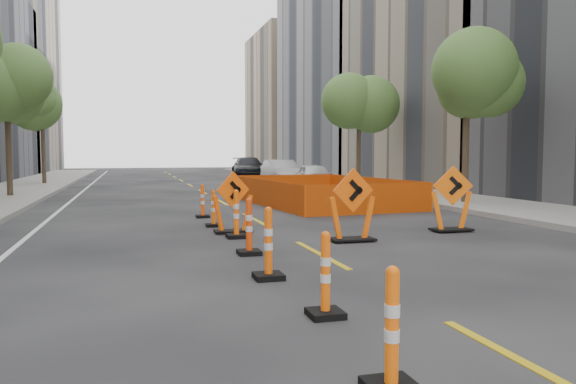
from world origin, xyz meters
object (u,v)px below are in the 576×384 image
object	(u,v)px
channelizer_6	(213,208)
chevron_sign_right	(452,199)
chevron_sign_center	(352,205)
parked_car_far	(248,168)
channelizer_3	(268,243)
channelizer_7	(203,201)
channelizer_1	(392,329)
parked_car_mid	(281,172)
channelizer_4	(249,226)
parked_car_near	(314,177)
channelizer_2	(326,274)
chevron_sign_left	(233,202)
channelizer_5	(236,214)

from	to	relation	value
channelizer_6	chevron_sign_right	xyz separation A→B (m)	(5.54, -2.53, 0.33)
chevron_sign_center	parked_car_far	size ratio (longest dim) A/B	0.29
channelizer_3	chevron_sign_right	xyz separation A→B (m)	(5.61, 3.86, 0.25)
channelizer_7	chevron_sign_right	bearing A→B (deg)	-40.03
channelizer_1	parked_car_mid	distance (m)	29.84
chevron_sign_center	parked_car_far	distance (m)	31.10
channelizer_1	channelizer_3	size ratio (longest dim) A/B	0.93
channelizer_4	parked_car_far	bearing A→B (deg)	78.26
chevron_sign_right	parked_car_mid	xyz separation A→B (m)	(1.27, 20.90, -0.05)
chevron_sign_right	parked_car_near	bearing A→B (deg)	100.00
channelizer_1	channelizer_3	xyz separation A→B (m)	(0.02, 4.27, 0.04)
channelizer_2	chevron_sign_center	xyz separation A→B (m)	(2.48, 5.22, 0.29)
channelizer_2	chevron_sign_left	size ratio (longest dim) A/B	0.68
chevron_sign_left	parked_car_far	bearing A→B (deg)	56.11
channelizer_3	channelizer_4	bearing A→B (deg)	86.19
channelizer_3	channelizer_5	distance (m)	4.28
channelizer_2	chevron_sign_center	distance (m)	5.79
channelizer_6	chevron_sign_center	bearing A→B (deg)	-52.08
chevron_sign_right	channelizer_6	bearing A→B (deg)	171.72
channelizer_2	parked_car_far	distance (m)	36.64
channelizer_6	channelizer_7	world-z (taller)	channelizer_7
parked_car_far	chevron_sign_left	bearing A→B (deg)	-97.27
channelizer_3	channelizer_5	bearing A→B (deg)	86.09
channelizer_2	channelizer_7	bearing A→B (deg)	90.62
chevron_sign_right	chevron_sign_left	bearing A→B (deg)	-176.93
channelizer_5	chevron_sign_center	size ratio (longest dim) A/B	0.69
chevron_sign_left	channelizer_1	bearing A→B (deg)	-113.74
channelizer_1	chevron_sign_left	xyz separation A→B (m)	(0.38, 9.36, 0.23)
channelizer_3	channelizer_6	size ratio (longest dim) A/B	1.15
parked_car_near	chevron_sign_right	bearing A→B (deg)	-90.01
channelizer_2	channelizer_5	xyz separation A→B (m)	(0.12, 6.40, 0.04)
channelizer_4	parked_car_near	world-z (taller)	parked_car_near
channelizer_3	chevron_sign_left	size ratio (longest dim) A/B	0.75
channelizer_3	channelizer_4	distance (m)	2.14
channelizer_7	chevron_sign_right	size ratio (longest dim) A/B	0.62
chevron_sign_center	parked_car_near	distance (m)	17.38
chevron_sign_left	parked_car_mid	distance (m)	20.72
chevron_sign_left	parked_car_near	bearing A→B (deg)	43.14
parked_car_near	channelizer_5	bearing A→B (deg)	-108.20
channelizer_1	channelizer_4	distance (m)	6.40
parked_car_mid	channelizer_1	bearing A→B (deg)	-102.83
channelizer_4	channelizer_7	distance (m)	6.40
channelizer_2	channelizer_6	world-z (taller)	channelizer_2
channelizer_5	chevron_sign_left	size ratio (longest dim) A/B	0.74
channelizer_1	parked_car_near	world-z (taller)	parked_car_near
channelizer_2	parked_car_near	size ratio (longest dim) A/B	0.25
parked_car_far	channelizer_4	bearing A→B (deg)	-96.52
channelizer_4	chevron_sign_left	world-z (taller)	chevron_sign_left
channelizer_6	parked_car_far	xyz separation A→B (m)	(6.67, 27.52, 0.32)
parked_car_far	channelizer_3	bearing A→B (deg)	-96.03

